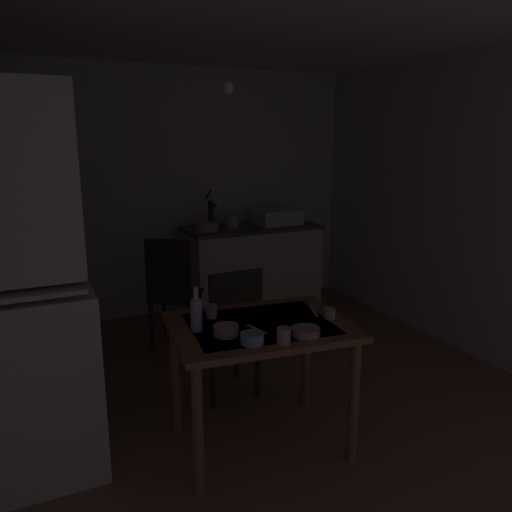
% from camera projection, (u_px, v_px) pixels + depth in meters
% --- Properties ---
extents(ground_plane, '(5.10, 5.10, 0.00)m').
position_uv_depth(ground_plane, '(256.00, 400.00, 3.50)').
color(ground_plane, '#8D6949').
extents(wall_back, '(3.98, 0.10, 2.44)m').
position_uv_depth(wall_back, '(166.00, 193.00, 5.06)').
color(wall_back, beige).
rests_on(wall_back, ground).
extents(wall_right, '(0.10, 4.20, 2.44)m').
position_uv_depth(wall_right, '(480.00, 208.00, 4.05)').
color(wall_right, beige).
rests_on(wall_right, ground).
extents(ceiling_slab, '(3.98, 4.20, 0.10)m').
position_uv_depth(ceiling_slab, '(256.00, 10.00, 2.92)').
color(ceiling_slab, silver).
extents(hutch_cabinet, '(0.87, 0.57, 2.04)m').
position_uv_depth(hutch_cabinet, '(0.00, 307.00, 2.51)').
color(hutch_cabinet, beige).
rests_on(hutch_cabinet, ground).
extents(counter_cabinet, '(1.36, 0.64, 0.89)m').
position_uv_depth(counter_cabinet, '(252.00, 268.00, 5.23)').
color(counter_cabinet, beige).
rests_on(counter_cabinet, ground).
extents(sink_basin, '(0.44, 0.34, 0.15)m').
position_uv_depth(sink_basin, '(278.00, 217.00, 5.24)').
color(sink_basin, white).
rests_on(sink_basin, counter_cabinet).
extents(hand_pump, '(0.05, 0.27, 0.39)m').
position_uv_depth(hand_pump, '(211.00, 212.00, 4.96)').
color(hand_pump, '#232328').
rests_on(hand_pump, counter_cabinet).
extents(mixing_bowl_counter, '(0.22, 0.22, 0.08)m').
position_uv_depth(mixing_bowl_counter, '(207.00, 227.00, 4.87)').
color(mixing_bowl_counter, tan).
rests_on(mixing_bowl_counter, counter_cabinet).
extents(stoneware_crock, '(0.14, 0.14, 0.12)m').
position_uv_depth(stoneware_crock, '(232.00, 221.00, 5.08)').
color(stoneware_crock, beige).
rests_on(stoneware_crock, counter_cabinet).
extents(dining_table, '(1.07, 0.86, 0.76)m').
position_uv_depth(dining_table, '(260.00, 342.00, 2.86)').
color(dining_table, brown).
rests_on(dining_table, ground).
extents(chair_far_side, '(0.42, 0.42, 0.93)m').
position_uv_depth(chair_far_side, '(229.00, 330.00, 3.45)').
color(chair_far_side, '#2E261B').
rests_on(chair_far_side, ground).
extents(chair_by_counter, '(0.55, 0.55, 0.97)m').
position_uv_depth(chair_by_counter, '(173.00, 290.00, 4.29)').
color(chair_by_counter, '#292B1B').
rests_on(chair_by_counter, ground).
extents(serving_bowl_wide, '(0.12, 0.12, 0.05)m').
position_uv_depth(serving_bowl_wide, '(252.00, 338.00, 2.56)').
color(serving_bowl_wide, '#9EB2C6').
rests_on(serving_bowl_wide, dining_table).
extents(soup_bowl_small, '(0.15, 0.15, 0.04)m').
position_uv_depth(soup_bowl_small, '(305.00, 331.00, 2.66)').
color(soup_bowl_small, tan).
rests_on(soup_bowl_small, dining_table).
extents(sauce_dish, '(0.13, 0.13, 0.05)m').
position_uv_depth(sauce_dish, '(226.00, 330.00, 2.66)').
color(sauce_dish, tan).
rests_on(sauce_dish, dining_table).
extents(teacup_cream, '(0.07, 0.07, 0.08)m').
position_uv_depth(teacup_cream, '(284.00, 336.00, 2.55)').
color(teacup_cream, tan).
rests_on(teacup_cream, dining_table).
extents(mug_tall, '(0.07, 0.07, 0.06)m').
position_uv_depth(mug_tall, '(329.00, 313.00, 2.91)').
color(mug_tall, beige).
rests_on(mug_tall, dining_table).
extents(teacup_mint, '(0.07, 0.07, 0.08)m').
position_uv_depth(teacup_mint, '(212.00, 311.00, 2.91)').
color(teacup_mint, tan).
rests_on(teacup_mint, dining_table).
extents(glass_bottle, '(0.06, 0.06, 0.25)m').
position_uv_depth(glass_bottle, '(196.00, 314.00, 2.71)').
color(glass_bottle, '#B7BCC1').
rests_on(glass_bottle, dining_table).
extents(table_knife, '(0.07, 0.19, 0.00)m').
position_uv_depth(table_knife, '(314.00, 311.00, 3.03)').
color(table_knife, silver).
rests_on(table_knife, dining_table).
extents(teaspoon_near_bowl, '(0.05, 0.16, 0.00)m').
position_uv_depth(teaspoon_near_bowl, '(257.00, 329.00, 2.74)').
color(teaspoon_near_bowl, beige).
rests_on(teaspoon_near_bowl, dining_table).
extents(pendant_bulb, '(0.08, 0.08, 0.08)m').
position_uv_depth(pendant_bulb, '(228.00, 88.00, 3.14)').
color(pendant_bulb, '#F9EFCC').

